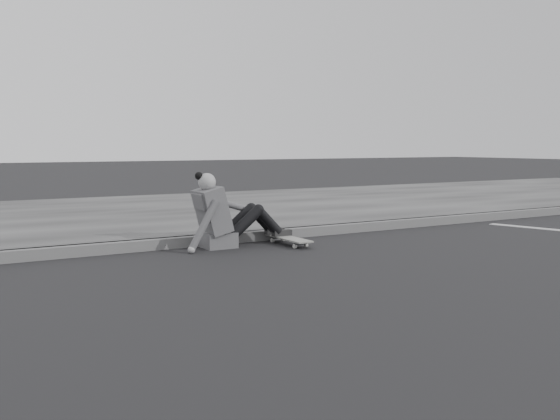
# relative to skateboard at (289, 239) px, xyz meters

# --- Properties ---
(ground) EXTENTS (80.00, 80.00, 0.00)m
(ground) POSITION_rel_skateboard_xyz_m (1.95, -2.09, -0.07)
(ground) COLOR black
(ground) RESTS_ON ground
(curb) EXTENTS (24.00, 0.16, 0.12)m
(curb) POSITION_rel_skateboard_xyz_m (1.95, 0.49, -0.01)
(curb) COLOR #545454
(curb) RESTS_ON ground
(sidewalk) EXTENTS (24.00, 6.00, 0.12)m
(sidewalk) POSITION_rel_skateboard_xyz_m (1.95, 3.51, -0.01)
(sidewalk) COLOR #3A3A3A
(sidewalk) RESTS_ON ground
(skateboard) EXTENTS (0.20, 0.78, 0.09)m
(skateboard) POSITION_rel_skateboard_xyz_m (0.00, 0.00, 0.00)
(skateboard) COLOR #A9A9A3
(skateboard) RESTS_ON ground
(seated_woman) EXTENTS (1.38, 0.46, 0.88)m
(seated_woman) POSITION_rel_skateboard_xyz_m (-0.73, 0.25, 0.29)
(seated_woman) COLOR #4C4C4E
(seated_woman) RESTS_ON ground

